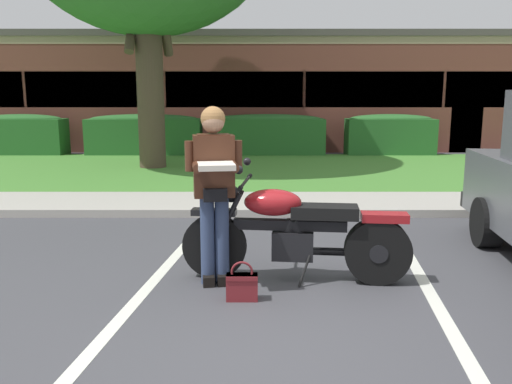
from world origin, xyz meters
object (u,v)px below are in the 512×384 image
(hedge_center_right, at_px, (268,134))
(hedge_right, at_px, (391,134))
(handbag, at_px, (243,285))
(brick_building, at_px, (294,93))
(rider_person, at_px, (215,181))
(motorcycle, at_px, (305,233))
(hedge_center_left, at_px, (145,134))
(hedge_left, at_px, (23,134))

(hedge_center_right, distance_m, hedge_right, 3.66)
(handbag, xyz_separation_m, brick_building, (1.62, 17.15, 1.74))
(handbag, xyz_separation_m, hedge_center_right, (0.46, 11.25, 0.51))
(rider_person, height_order, brick_building, brick_building)
(rider_person, bearing_deg, handbag, -57.38)
(rider_person, distance_m, handbag, 1.00)
(motorcycle, distance_m, hedge_center_right, 10.74)
(handbag, bearing_deg, motorcycle, 40.80)
(motorcycle, bearing_deg, hedge_center_right, 90.73)
(rider_person, bearing_deg, hedge_center_left, 105.16)
(handbag, distance_m, hedge_center_right, 11.27)
(handbag, xyz_separation_m, hedge_left, (-6.87, 11.25, 0.51))
(motorcycle, height_order, hedge_right, hedge_right)
(motorcycle, bearing_deg, brick_building, 86.46)
(motorcycle, relative_size, hedge_right, 0.87)
(hedge_left, relative_size, hedge_center_right, 0.75)
(hedge_left, bearing_deg, motorcycle, -55.21)
(rider_person, height_order, hedge_center_right, rider_person)
(hedge_left, height_order, hedge_center_right, same)
(hedge_right, bearing_deg, hedge_left, 180.00)
(hedge_left, height_order, brick_building, brick_building)
(handbag, relative_size, hedge_center_right, 0.11)
(hedge_right, xyz_separation_m, brick_building, (-2.49, 5.89, 1.24))
(handbag, xyz_separation_m, hedge_right, (4.12, 11.25, 0.51))
(hedge_left, distance_m, hedge_right, 10.99)
(motorcycle, xyz_separation_m, hedge_center_left, (-3.80, 10.74, 0.17))
(motorcycle, height_order, hedge_left, hedge_left)
(motorcycle, height_order, brick_building, brick_building)
(hedge_center_left, distance_m, brick_building, 7.72)
(handbag, relative_size, hedge_left, 0.14)
(motorcycle, height_order, rider_person, rider_person)
(motorcycle, xyz_separation_m, hedge_left, (-7.46, 10.74, 0.17))
(hedge_center_left, xyz_separation_m, brick_building, (4.83, 5.89, 1.24))
(brick_building, bearing_deg, rider_person, -96.46)
(hedge_left, distance_m, brick_building, 10.41)
(rider_person, bearing_deg, brick_building, 83.54)
(hedge_left, relative_size, hedge_right, 0.98)
(hedge_right, bearing_deg, rider_person, -112.05)
(motorcycle, xyz_separation_m, handbag, (-0.60, -0.51, -0.34))
(handbag, distance_m, hedge_left, 13.19)
(rider_person, distance_m, hedge_right, 11.69)
(rider_person, distance_m, hedge_left, 12.69)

